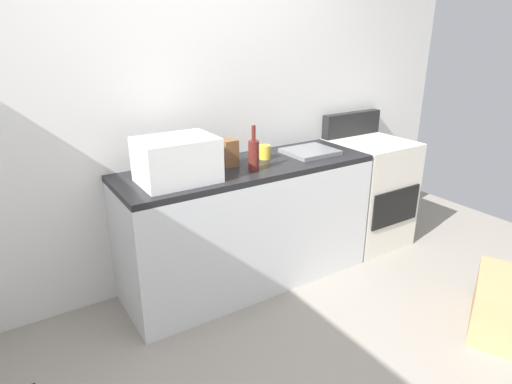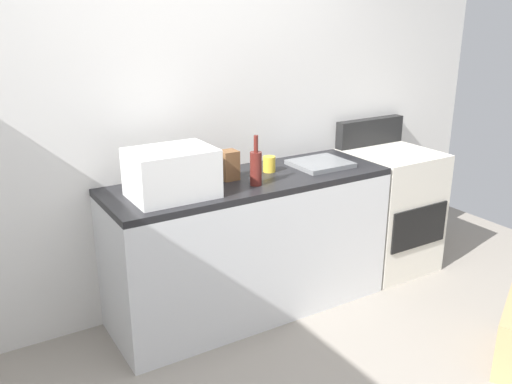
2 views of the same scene
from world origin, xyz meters
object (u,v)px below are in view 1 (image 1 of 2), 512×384
Objects in this scene: wine_bottle at (254,154)px; coffee_mug at (265,152)px; stove_oven at (368,190)px; knife_block at (229,153)px; cardboard_box_medium at (504,306)px; microwave at (177,160)px.

wine_bottle is 0.29m from coffee_mug.
knife_block is at bearing 178.29° from stove_oven.
knife_block is at bearing -178.02° from coffee_mug.
cardboard_box_medium is at bearing -50.86° from knife_block.
cardboard_box_medium is (0.84, -1.41, -0.78)m from coffee_mug.
wine_bottle is at bearing -138.55° from coffee_mug.
knife_block is (-1.34, 0.04, 0.52)m from stove_oven.
microwave is 2.56× the size of knife_block.
stove_oven is 1.85m from microwave.
stove_oven is at bearing -2.76° from coffee_mug.
coffee_mug is (0.21, 0.19, -0.06)m from wine_bottle.
wine_bottle is at bearing -173.65° from stove_oven.
coffee_mug is 0.30m from knife_block.
knife_block is (0.42, 0.11, -0.05)m from microwave.
wine_bottle is at bearing -7.71° from microwave.
microwave is 2.20m from cardboard_box_medium.
microwave is at bearing -165.14° from knife_block.
coffee_mug is 1.81m from cardboard_box_medium.
coffee_mug is at bearing 41.45° from wine_bottle.
stove_oven is 2.39× the size of microwave.
wine_bottle is 0.20m from knife_block.
wine_bottle is 1.82m from cardboard_box_medium.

